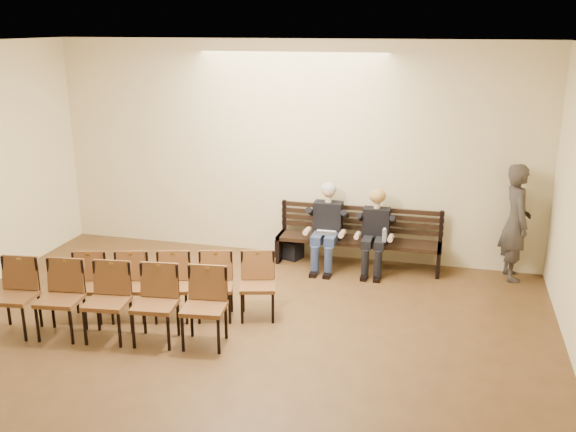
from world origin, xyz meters
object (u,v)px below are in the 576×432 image
at_px(laptop, 325,235).
at_px(chair_row_back, 107,303).
at_px(seated_woman, 375,235).
at_px(seated_man, 327,226).
at_px(bag, 289,249).
at_px(bench, 358,253).
at_px(water_bottle, 384,243).
at_px(passerby, 517,214).
at_px(chair_row_front, 172,287).

xyz_separation_m(laptop, chair_row_back, (-2.10, -2.96, -0.09)).
xyz_separation_m(seated_woman, chair_row_back, (-2.86, -3.09, -0.12)).
xyz_separation_m(seated_man, bag, (-0.66, 0.22, -0.51)).
relative_size(seated_man, bag, 3.28).
relative_size(seated_woman, chair_row_back, 0.41).
xyz_separation_m(bench, seated_man, (-0.48, -0.12, 0.44)).
height_order(seated_woman, water_bottle, seated_woman).
height_order(seated_man, passerby, passerby).
bearing_deg(seated_woman, bag, 171.23).
xyz_separation_m(seated_man, laptop, (0.00, -0.13, -0.10)).
xyz_separation_m(water_bottle, chair_row_back, (-3.03, -2.83, -0.09)).
relative_size(laptop, chair_row_back, 0.11).
xyz_separation_m(seated_man, passerby, (2.82, 0.22, 0.35)).
distance_m(bench, seated_woman, 0.48).
bearing_deg(chair_row_back, seated_man, 48.86).
xyz_separation_m(bench, passerby, (2.33, 0.10, 0.79)).
bearing_deg(bench, seated_man, -166.06).
relative_size(laptop, bag, 0.76).
bearing_deg(seated_man, seated_woman, 0.00).
bearing_deg(seated_woman, chair_row_front, -134.72).
height_order(bench, chair_row_back, chair_row_back).
height_order(water_bottle, passerby, passerby).
distance_m(seated_woman, laptop, 0.77).
bearing_deg(bag, bench, -4.99).
bearing_deg(bag, passerby, 0.00).
bearing_deg(seated_man, bench, 13.94).
relative_size(bench, bag, 6.41).
distance_m(bench, laptop, 0.64).
xyz_separation_m(bag, passerby, (3.48, 0.00, 0.87)).
bearing_deg(bag, seated_woman, -8.77).
relative_size(laptop, water_bottle, 1.39).
bearing_deg(bench, chair_row_back, -128.79).
relative_size(seated_woman, passerby, 0.58).
height_order(seated_woman, bag, seated_woman).
xyz_separation_m(seated_man, chair_row_back, (-2.10, -3.09, -0.19)).
bearing_deg(laptop, seated_woman, 22.80).
xyz_separation_m(water_bottle, bag, (-1.59, 0.48, -0.41)).
xyz_separation_m(water_bottle, passerby, (1.89, 0.48, 0.46)).
bearing_deg(water_bottle, seated_woman, 122.48).
bearing_deg(seated_man, laptop, -88.16).
height_order(laptop, bag, laptop).
xyz_separation_m(bench, water_bottle, (0.45, -0.38, 0.34)).
xyz_separation_m(laptop, passerby, (2.81, 0.35, 0.46)).
height_order(bench, chair_row_front, chair_row_front).
distance_m(water_bottle, bag, 1.72).
distance_m(seated_woman, chair_row_back, 4.21).
height_order(seated_woman, chair_row_back, seated_woman).
relative_size(bag, chair_row_front, 0.15).
distance_m(seated_man, water_bottle, 0.97).
distance_m(laptop, chair_row_front, 2.73).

